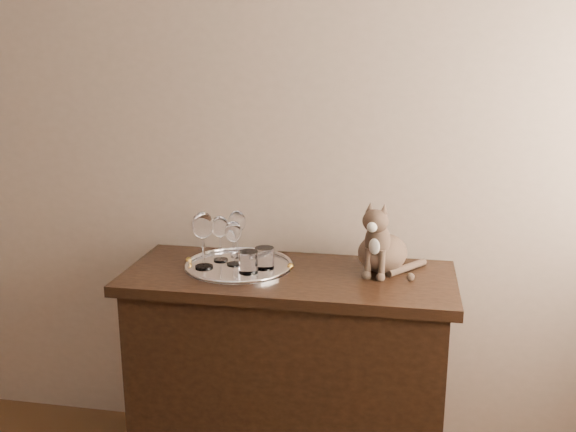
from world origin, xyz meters
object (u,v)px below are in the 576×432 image
wine_glass_c (203,240)px  wine_glass_d (233,243)px  wine_glass_a (220,238)px  tumbler_c (265,258)px  tray (239,267)px  cat (383,235)px  tumbler_a (248,262)px  wine_glass_b (237,233)px  sideboard (288,378)px

wine_glass_c → wine_glass_d: 0.11m
wine_glass_a → tumbler_c: size_ratio=2.21×
tray → cat: (0.53, 0.07, 0.13)m
wine_glass_d → cat: bearing=5.8°
wine_glass_c → wine_glass_d: (0.10, 0.05, -0.02)m
tumbler_c → cat: 0.44m
tray → wine_glass_d: 0.09m
tray → tumbler_a: 0.10m
cat → wine_glass_a: bearing=-164.3°
wine_glass_a → cat: (0.61, 0.02, 0.04)m
wine_glass_a → tumbler_a: 0.19m
tray → wine_glass_b: 0.16m
tumbler_c → cat: bearing=10.6°
wine_glass_d → wine_glass_a: bearing=148.2°
sideboard → wine_glass_b: wine_glass_b is taller
sideboard → cat: (0.33, 0.09, 0.56)m
sideboard → wine_glass_d: wine_glass_d is taller
wine_glass_d → wine_glass_c: bearing=-153.4°
tumbler_a → cat: 0.50m
sideboard → wine_glass_d: 0.56m
wine_glass_c → tumbler_c: (0.22, 0.03, -0.07)m
wine_glass_c → wine_glass_b: bearing=60.9°
wine_glass_a → tumbler_a: wine_glass_a is taller
tray → sideboard: bearing=-6.9°
wine_glass_c → tumbler_c: size_ratio=2.66×
wine_glass_d → tumbler_a: (0.08, -0.08, -0.04)m
wine_glass_a → wine_glass_c: size_ratio=0.83×
tumbler_a → wine_glass_a: bearing=139.4°
tray → wine_glass_d: wine_glass_d is taller
wine_glass_b → wine_glass_d: size_ratio=1.07×
wine_glass_a → tumbler_a: size_ratio=2.18×
cat → sideboard: bearing=-150.5°
sideboard → tray: size_ratio=3.00×
sideboard → tumbler_c: bearing=172.1°
wine_glass_a → cat: 0.61m
sideboard → wine_glass_c: bearing=-177.4°
tray → tumbler_c: 0.11m
wine_glass_b → wine_glass_d: 0.11m
wine_glass_a → tray: bearing=-31.2°
wine_glass_a → cat: cat is taller
wine_glass_a → wine_glass_b: (0.05, 0.07, 0.00)m
wine_glass_c → cat: 0.66m
wine_glass_a → cat: bearing=1.6°
sideboard → wine_glass_a: 0.59m
tumbler_c → wine_glass_b: bearing=136.6°
tumbler_c → tray: bearing=174.1°
wine_glass_c → tumbler_c: 0.23m
tray → wine_glass_b: size_ratio=2.22×
tray → wine_glass_b: (-0.04, 0.12, 0.09)m
wine_glass_a → tumbler_c: 0.20m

